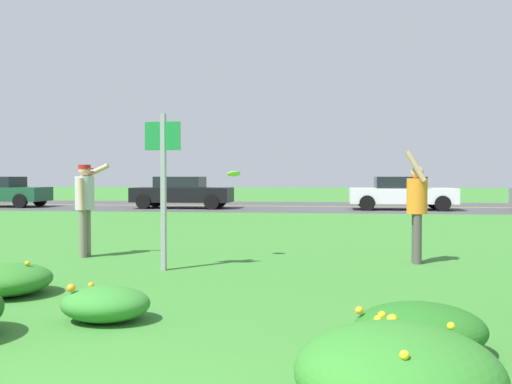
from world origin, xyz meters
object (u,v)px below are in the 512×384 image
Objects in this scene: sign_post_near_path at (163,175)px; person_thrower_red_cap_gray_shirt at (85,200)px; frisbee_lime at (234,174)px; car_white_center_right at (401,193)px; car_black_center_left at (182,192)px; person_catcher_orange_shirt at (417,205)px.

sign_post_near_path reaches higher than person_thrower_red_cap_gray_shirt.
car_white_center_right is at bearing 72.75° from frisbee_lime.
person_catcher_orange_shirt is at bearing -62.28° from car_black_center_left.
car_black_center_left is (-2.32, 15.57, -0.29)m from person_thrower_red_cap_gray_shirt.
car_black_center_left is at bearing 117.72° from person_catcher_orange_shirt.
person_catcher_orange_shirt reaches higher than person_thrower_red_cap_gray_shirt.
sign_post_near_path is 0.54× the size of car_black_center_left.
frisbee_lime is at bearing -71.93° from car_black_center_left.
sign_post_near_path reaches higher than car_black_center_left.
car_black_center_left is (-8.18, 15.57, -0.25)m from person_catcher_orange_shirt.
person_catcher_orange_shirt is 0.42× the size of car_white_center_right.
sign_post_near_path is 1.28× the size of person_catcher_orange_shirt.
person_catcher_orange_shirt is (4.02, 1.25, -0.50)m from sign_post_near_path.
car_black_center_left is at bearing 108.07° from frisbee_lime.
frisbee_lime is at bearing 2.60° from person_thrower_red_cap_gray_shirt.
person_thrower_red_cap_gray_shirt is 0.38× the size of car_white_center_right.
frisbee_lime is at bearing 57.39° from sign_post_near_path.
sign_post_near_path reaches higher than person_catcher_orange_shirt.
sign_post_near_path is 17.77m from car_white_center_right.
person_thrower_red_cap_gray_shirt is 0.38× the size of car_black_center_left.
sign_post_near_path is 9.94× the size of frisbee_lime.
frisbee_lime is 0.05× the size of car_white_center_right.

